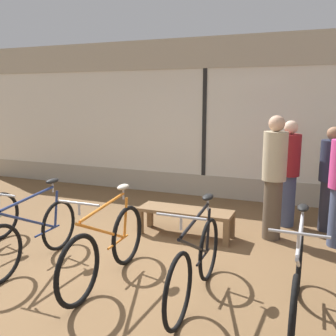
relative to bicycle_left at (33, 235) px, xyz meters
name	(u,v)px	position (x,y,z in m)	size (l,w,h in m)	color
ground_plane	(120,267)	(1.02, 0.32, -0.38)	(24.00, 24.00, 0.00)	brown
shop_back_wall	(205,117)	(1.02, 3.92, 1.25)	(12.00, 0.08, 3.20)	#B2A893
bicycle_left	(33,235)	(0.00, 0.00, 0.00)	(0.46, 1.71, 1.02)	black
bicycle_center	(106,248)	(1.06, -0.05, 0.02)	(0.46, 1.76, 1.05)	black
bicycle_right	(196,263)	(2.11, -0.05, 0.01)	(0.46, 1.70, 1.03)	black
bicycle_far_right	(297,281)	(3.07, -0.02, 0.00)	(0.46, 1.69, 1.01)	black
display_bench	(185,214)	(1.42, 1.61, -0.05)	(1.40, 0.44, 0.41)	brown
customer_near_rack	(330,177)	(3.39, 2.64, 0.46)	(0.47, 0.47, 1.61)	#2D2D38
customer_by_window	(274,175)	(2.62, 1.98, 0.57)	(0.42, 0.42, 1.79)	brown
customer_near_bench	(288,171)	(2.78, 2.65, 0.50)	(0.42, 0.42, 1.69)	#424C6B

